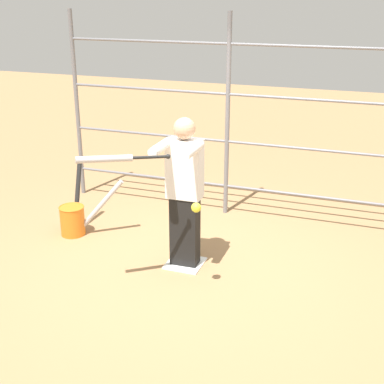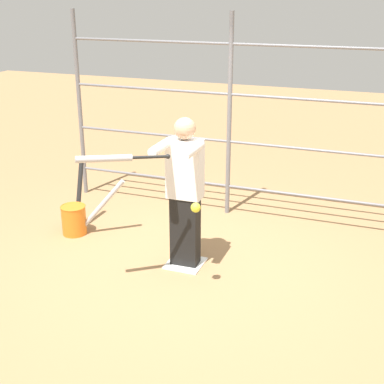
# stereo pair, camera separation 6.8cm
# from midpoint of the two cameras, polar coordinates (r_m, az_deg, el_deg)

# --- Properties ---
(ground_plane) EXTENTS (24.00, 24.00, 0.00)m
(ground_plane) POSITION_cam_midpoint_polar(r_m,az_deg,el_deg) (6.11, -1.06, -7.69)
(ground_plane) COLOR #9E754C
(home_plate) EXTENTS (0.40, 0.40, 0.02)m
(home_plate) POSITION_cam_midpoint_polar(r_m,az_deg,el_deg) (6.10, -1.06, -7.61)
(home_plate) COLOR white
(home_plate) RESTS_ON ground
(fence_backstop) EXTENTS (4.58, 0.06, 2.67)m
(fence_backstop) POSITION_cam_midpoint_polar(r_m,az_deg,el_deg) (7.07, 3.53, 7.87)
(fence_backstop) COLOR slate
(fence_backstop) RESTS_ON ground
(batter) EXTENTS (0.43, 0.57, 1.69)m
(batter) POSITION_cam_midpoint_polar(r_m,az_deg,el_deg) (5.72, -1.18, 0.31)
(batter) COLOR black
(batter) RESTS_ON ground
(baseball_bat_swinging) EXTENTS (0.74, 0.59, 0.10)m
(baseball_bat_swinging) POSITION_cam_midpoint_polar(r_m,az_deg,el_deg) (5.06, -8.87, 3.53)
(baseball_bat_swinging) COLOR black
(softball_in_flight) EXTENTS (0.10, 0.10, 0.10)m
(softball_in_flight) POSITION_cam_midpoint_polar(r_m,az_deg,el_deg) (5.13, 0.07, -1.68)
(softball_in_flight) COLOR yellow
(bat_bucket) EXTENTS (0.79, 0.61, 0.85)m
(bat_bucket) POSITION_cam_midpoint_polar(r_m,az_deg,el_deg) (6.91, -12.66, -2.65)
(bat_bucket) COLOR orange
(bat_bucket) RESTS_ON ground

